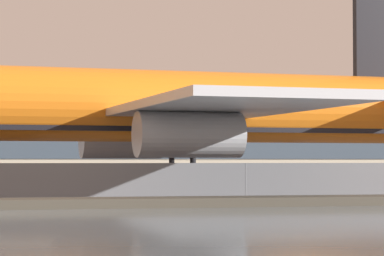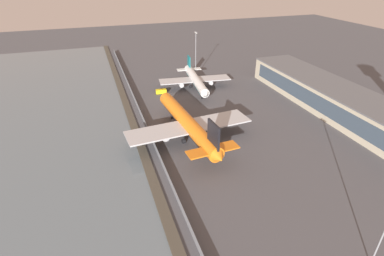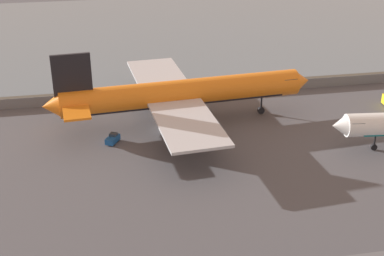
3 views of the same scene
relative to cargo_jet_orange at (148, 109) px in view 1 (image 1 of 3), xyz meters
The scene contains 6 objects.
ground_plane 7.65m from the cargo_jet_orange, 37.42° to the left, with size 500.00×500.00×0.00m, color #4C4C51.
shoreline_seawall 19.08m from the cargo_jet_orange, 78.65° to the right, with size 320.00×3.00×0.50m.
perimeter_fence 14.64m from the cargo_jet_orange, 74.96° to the right, with size 280.00×0.10×2.30m.
cargo_jet_orange is the anchor object (origin of this frame).
baggage_tug 16.05m from the cargo_jet_orange, 25.11° to the left, with size 3.01×3.57×1.80m.
terminal_building 68.12m from the cargo_jet_orange, 84.85° to the left, with size 118.22×21.21×11.24m.
Camera 1 is at (-14.69, -67.54, 2.43)m, focal length 85.00 mm.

